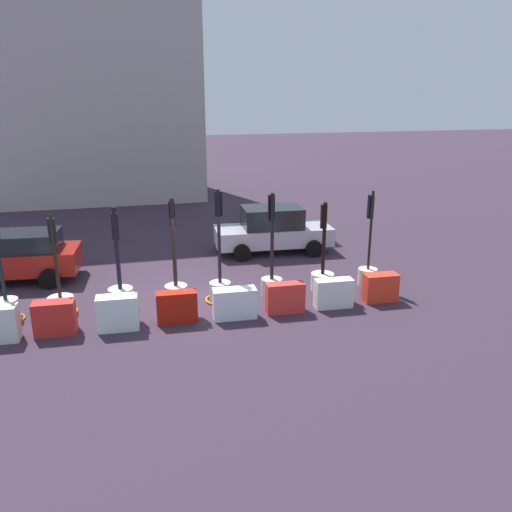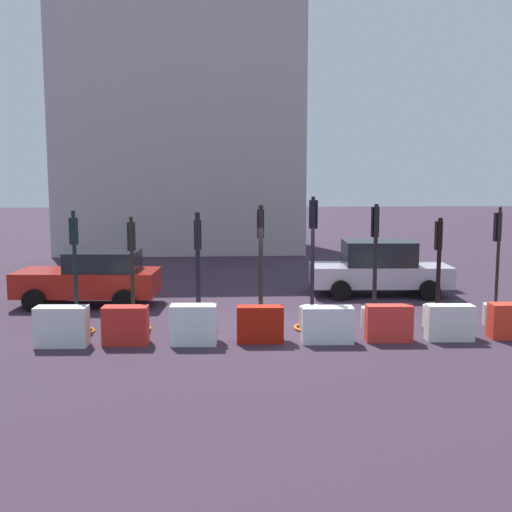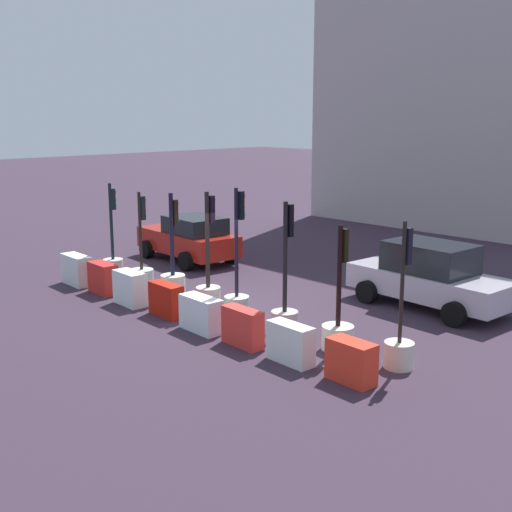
{
  "view_description": "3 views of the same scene",
  "coord_description": "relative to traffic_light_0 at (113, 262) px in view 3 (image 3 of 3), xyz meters",
  "views": [
    {
      "loc": [
        -1.76,
        -13.92,
        5.79
      ],
      "look_at": [
        1.66,
        -0.31,
        1.32
      ],
      "focal_mm": 36.22,
      "sensor_mm": 36.0,
      "label": 1
    },
    {
      "loc": [
        -1.69,
        -15.08,
        3.77
      ],
      "look_at": [
        -0.72,
        0.44,
        1.75
      ],
      "focal_mm": 43.7,
      "sensor_mm": 36.0,
      "label": 2
    },
    {
      "loc": [
        12.41,
        -10.85,
        5.02
      ],
      "look_at": [
        1.1,
        0.03,
        1.63
      ],
      "focal_mm": 46.62,
      "sensor_mm": 36.0,
      "label": 3
    }
  ],
  "objects": [
    {
      "name": "ground_plane",
      "position": [
        5.08,
        0.15,
        -0.51
      ],
      "size": [
        120.0,
        120.0,
        0.0
      ],
      "primitive_type": "plane",
      "color": "#372938"
    },
    {
      "name": "traffic_light_0",
      "position": [
        0.0,
        0.0,
        0.0
      ],
      "size": [
        0.83,
        0.83,
        2.94
      ],
      "color": "silver",
      "rests_on": "ground_plane"
    },
    {
      "name": "traffic_light_1",
      "position": [
        1.33,
        0.15,
        -0.07
      ],
      "size": [
        0.86,
        0.86,
        2.78
      ],
      "color": "silver",
      "rests_on": "ground_plane"
    },
    {
      "name": "traffic_light_2",
      "position": [
        2.92,
        0.1,
        0.06
      ],
      "size": [
        0.69,
        0.69,
        2.89
      ],
      "color": "beige",
      "rests_on": "ground_plane"
    },
    {
      "name": "traffic_light_3",
      "position": [
        4.45,
        0.11,
        0.02
      ],
      "size": [
        0.86,
        0.86,
        3.05
      ],
      "color": "beige",
      "rests_on": "ground_plane"
    },
    {
      "name": "traffic_light_4",
      "position": [
        5.71,
        -0.02,
        0.02
      ],
      "size": [
        0.9,
        0.9,
        3.26
      ],
      "color": "beige",
      "rests_on": "ground_plane"
    },
    {
      "name": "traffic_light_5",
      "position": [
        7.28,
        0.07,
        0.11
      ],
      "size": [
        0.64,
        0.64,
        3.07
      ],
      "color": "#B8ABA8",
      "rests_on": "ground_plane"
    },
    {
      "name": "traffic_light_6",
      "position": [
        8.88,
        0.05,
        -0.0
      ],
      "size": [
        0.7,
        0.7,
        2.73
      ],
      "color": "silver",
      "rests_on": "ground_plane"
    },
    {
      "name": "traffic_light_7",
      "position": [
        10.4,
        0.11,
        0.05
      ],
      "size": [
        0.6,
        0.6,
        2.99
      ],
      "color": "beige",
      "rests_on": "ground_plane"
    },
    {
      "name": "construction_barrier_0",
      "position": [
        -0.06,
        -1.23,
        -0.06
      ],
      "size": [
        1.16,
        0.52,
        0.9
      ],
      "color": "silver",
      "rests_on": "ground_plane"
    },
    {
      "name": "construction_barrier_1",
      "position": [
        1.33,
        -1.17,
        -0.07
      ],
      "size": [
        1.02,
        0.5,
        0.87
      ],
      "color": "red",
      "rests_on": "ground_plane"
    },
    {
      "name": "construction_barrier_2",
      "position": [
        2.85,
        -1.27,
        -0.05
      ],
      "size": [
        1.04,
        0.52,
        0.9
      ],
      "color": "white",
      "rests_on": "ground_plane"
    },
    {
      "name": "construction_barrier_3",
      "position": [
        4.35,
        -1.19,
        -0.09
      ],
      "size": [
        1.07,
        0.44,
        0.84
      ],
      "color": "#B01A0C",
      "rests_on": "ground_plane"
    },
    {
      "name": "construction_barrier_4",
      "position": [
        5.86,
        -1.3,
        -0.09
      ],
      "size": [
        1.17,
        0.51,
        0.82
      ],
      "color": "white",
      "rests_on": "ground_plane"
    },
    {
      "name": "construction_barrier_5",
      "position": [
        7.28,
        -1.28,
        -0.08
      ],
      "size": [
        1.06,
        0.42,
        0.84
      ],
      "color": "red",
      "rests_on": "ground_plane"
    },
    {
      "name": "construction_barrier_6",
      "position": [
        8.7,
        -1.27,
        -0.09
      ],
      "size": [
        1.08,
        0.45,
        0.82
      ],
      "color": "white",
      "rests_on": "ground_plane"
    },
    {
      "name": "construction_barrier_7",
      "position": [
        10.19,
        -1.17,
        -0.1
      ],
      "size": [
        0.98,
        0.5,
        0.82
      ],
      "color": "red",
      "rests_on": "ground_plane"
    },
    {
      "name": "car_red_compact",
      "position": [
        -0.28,
        3.21,
        0.29
      ],
      "size": [
        4.16,
        2.3,
        1.59
      ],
      "color": "#A41D13",
      "rests_on": "ground_plane"
    },
    {
      "name": "car_silver_hatchback",
      "position": [
        8.5,
        4.27,
        0.34
      ],
      "size": [
        4.43,
        2.27,
        1.72
      ],
      "color": "#B4ACBA",
      "rests_on": "ground_plane"
    },
    {
      "name": "building_main_facade",
      "position": [
        1.65,
        17.34,
        7.4
      ],
      "size": [
        12.29,
        6.91,
        15.76
      ],
      "color": "#ADA5A5",
      "rests_on": "ground_plane"
    }
  ]
}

